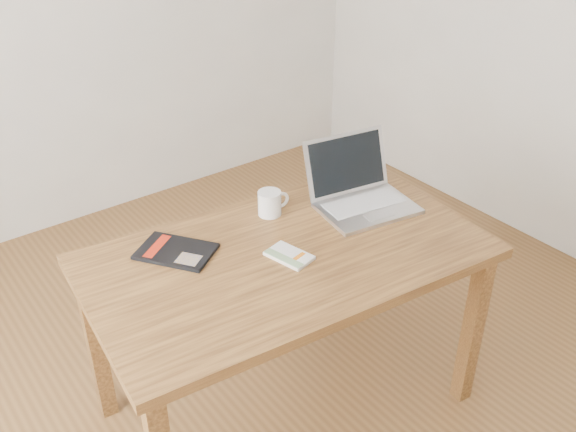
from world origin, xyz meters
TOP-DOWN VIEW (x-y plane):
  - room at (-0.07, 0.00)m, footprint 4.04×4.04m
  - desk at (0.11, 0.06)m, footprint 1.47×0.93m
  - white_guidebook at (0.10, 0.03)m, footprint 0.13×0.18m
  - black_guidebook at (-0.20, 0.29)m, footprint 0.29×0.31m
  - laptop at (0.54, 0.16)m, footprint 0.41×0.39m
  - coffee_mug at (0.22, 0.31)m, footprint 0.13×0.09m

SIDE VIEW (x-z plane):
  - desk at x=0.11m, z-range 0.29..1.04m
  - white_guidebook at x=0.10m, z-range 0.75..0.76m
  - black_guidebook at x=-0.20m, z-range 0.75..0.76m
  - coffee_mug at x=0.22m, z-range 0.75..0.85m
  - laptop at x=0.54m, z-range 0.68..0.93m
  - room at x=-0.07m, z-range 0.01..2.71m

